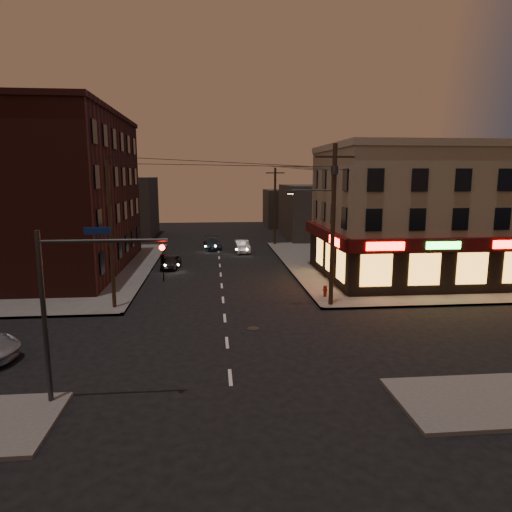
{
  "coord_description": "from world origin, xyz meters",
  "views": [
    {
      "loc": [
        -0.63,
        -21.71,
        8.23
      ],
      "look_at": [
        2.1,
        6.66,
        3.2
      ],
      "focal_mm": 32.0,
      "sensor_mm": 36.0,
      "label": 1
    }
  ],
  "objects": [
    {
      "name": "utility_pole_far",
      "position": [
        6.8,
        32.0,
        4.65
      ],
      "size": [
        0.26,
        0.26,
        9.0
      ],
      "primitive_type": "cylinder",
      "color": "#382619",
      "rests_on": "sidewalk_ne"
    },
    {
      "name": "bg_building_ne_b",
      "position": [
        12.0,
        52.0,
        3.0
      ],
      "size": [
        8.0,
        8.0,
        6.0
      ],
      "primitive_type": "cube",
      "color": "#3F3D3A",
      "rests_on": "ground"
    },
    {
      "name": "pizza_building",
      "position": [
        15.93,
        13.43,
        5.35
      ],
      "size": [
        15.85,
        12.85,
        10.5
      ],
      "color": "tan",
      "rests_on": "sidewalk_ne"
    },
    {
      "name": "sedan_far",
      "position": [
        -0.66,
        29.87,
        0.64
      ],
      "size": [
        2.24,
        4.58,
        1.28
      ],
      "primitive_type": "imported",
      "rotation": [
        0.0,
        0.0,
        0.1
      ],
      "color": "#1C2939",
      "rests_on": "ground"
    },
    {
      "name": "sidewalk_nw",
      "position": [
        -18.0,
        19.0,
        0.07
      ],
      "size": [
        24.0,
        28.0,
        0.15
      ],
      "primitive_type": "cube",
      "color": "#514F4C",
      "rests_on": "ground"
    },
    {
      "name": "traffic_signal",
      "position": [
        -5.57,
        -5.6,
        4.16
      ],
      "size": [
        4.49,
        0.32,
        6.47
      ],
      "color": "#333538",
      "rests_on": "ground"
    },
    {
      "name": "utility_pole_west",
      "position": [
        -6.8,
        6.5,
        4.65
      ],
      "size": [
        0.24,
        0.24,
        9.0
      ],
      "primitive_type": "cylinder",
      "color": "#382619",
      "rests_on": "sidewalk_nw"
    },
    {
      "name": "fire_hydrant",
      "position": [
        6.91,
        7.68,
        0.58
      ],
      "size": [
        0.36,
        0.36,
        0.79
      ],
      "rotation": [
        0.0,
        0.0,
        -0.17
      ],
      "color": "maroon",
      "rests_on": "sidewalk_ne"
    },
    {
      "name": "sedan_near",
      "position": [
        -4.38,
        18.98,
        0.6
      ],
      "size": [
        1.85,
        3.69,
        1.21
      ],
      "primitive_type": "imported",
      "rotation": [
        0.0,
        0.0,
        -0.12
      ],
      "color": "black",
      "rests_on": "ground"
    },
    {
      "name": "sedan_mid",
      "position": [
        2.55,
        27.2,
        0.66
      ],
      "size": [
        1.71,
        4.12,
        1.33
      ],
      "primitive_type": "imported",
      "rotation": [
        0.0,
        0.0,
        0.08
      ],
      "color": "slate",
      "rests_on": "ground"
    },
    {
      "name": "ground",
      "position": [
        0.0,
        0.0,
        0.0
      ],
      "size": [
        120.0,
        120.0,
        0.0
      ],
      "primitive_type": "plane",
      "color": "black",
      "rests_on": "ground"
    },
    {
      "name": "bg_building_nw",
      "position": [
        -13.0,
        42.0,
        4.0
      ],
      "size": [
        9.0,
        10.0,
        8.0
      ],
      "primitive_type": "cube",
      "color": "#3F3D3A",
      "rests_on": "ground"
    },
    {
      "name": "utility_pole_main",
      "position": [
        6.68,
        5.8,
        5.76
      ],
      "size": [
        4.2,
        0.44,
        10.0
      ],
      "color": "#382619",
      "rests_on": "sidewalk_ne"
    },
    {
      "name": "bg_building_ne_a",
      "position": [
        14.0,
        38.0,
        3.5
      ],
      "size": [
        10.0,
        12.0,
        7.0
      ],
      "primitive_type": "cube",
      "color": "#3F3D3A",
      "rests_on": "ground"
    },
    {
      "name": "brick_apartment",
      "position": [
        -14.5,
        19.0,
        6.65
      ],
      "size": [
        12.0,
        20.0,
        13.0
      ],
      "primitive_type": "cube",
      "color": "#421915",
      "rests_on": "sidewalk_nw"
    },
    {
      "name": "sidewalk_ne",
      "position": [
        18.0,
        19.0,
        0.07
      ],
      "size": [
        24.0,
        28.0,
        0.15
      ],
      "primitive_type": "cube",
      "color": "#514F4C",
      "rests_on": "ground"
    }
  ]
}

